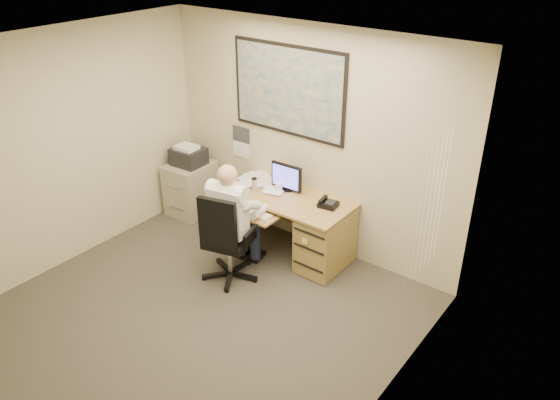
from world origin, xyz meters
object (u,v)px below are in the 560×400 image
Objects in this scene: desk at (310,227)px; person at (230,223)px; office_chair at (226,254)px; filing_cabinet at (191,184)px.

person reaches higher than desk.
person reaches higher than office_chair.
desk is at bearing -2.38° from filing_cabinet.
filing_cabinet is 1.69m from person.
desk is 0.99m from person.
desk is at bearing 44.47° from office_chair.
office_chair reaches higher than filing_cabinet.
office_chair is at bearing -34.14° from filing_cabinet.
office_chair is at bearing -109.36° from person.
office_chair is 0.80× the size of person.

